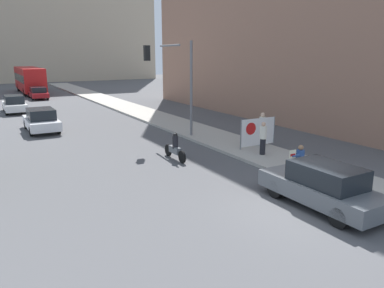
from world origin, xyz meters
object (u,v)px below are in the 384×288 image
(car_on_road_nearest, at_px, (41,120))
(car_on_road_distant, at_px, (38,93))
(car_on_road_midblock, at_px, (14,104))
(pedestrian_behind, at_px, (262,129))
(motorcycle_on_road, at_px, (175,148))
(jogger_on_sidewalk, at_px, (263,138))
(seated_protester, at_px, (301,158))
(traffic_light_pole, at_px, (175,73))
(parked_car_curbside, at_px, (323,186))
(city_bus_on_road, at_px, (29,79))
(protest_banner, at_px, (258,132))

(car_on_road_nearest, relative_size, car_on_road_distant, 1.06)
(car_on_road_midblock, relative_size, car_on_road_distant, 1.07)
(pedestrian_behind, bearing_deg, car_on_road_nearest, 165.31)
(motorcycle_on_road, bearing_deg, jogger_on_sidewalk, -24.77)
(car_on_road_nearest, xyz_separation_m, car_on_road_distant, (2.58, 19.92, -0.06))
(seated_protester, bearing_deg, car_on_road_midblock, 111.31)
(traffic_light_pole, distance_m, car_on_road_nearest, 9.97)
(traffic_light_pole, height_order, parked_car_curbside, traffic_light_pole)
(parked_car_curbside, relative_size, car_on_road_distant, 1.06)
(seated_protester, xyz_separation_m, pedestrian_behind, (1.80, 4.67, 0.29))
(car_on_road_distant, bearing_deg, motorcycle_on_road, -86.26)
(parked_car_curbside, height_order, motorcycle_on_road, parked_car_curbside)
(jogger_on_sidewalk, distance_m, car_on_road_nearest, 15.12)
(car_on_road_distant, bearing_deg, parked_car_curbside, -84.66)
(jogger_on_sidewalk, distance_m, parked_car_curbside, 6.35)
(seated_protester, xyz_separation_m, motorcycle_on_road, (-3.41, 4.94, -0.22))
(seated_protester, bearing_deg, jogger_on_sidewalk, 82.29)
(city_bus_on_road, bearing_deg, jogger_on_sidewalk, -81.59)
(jogger_on_sidewalk, height_order, car_on_road_midblock, jogger_on_sidewalk)
(protest_banner, relative_size, car_on_road_midblock, 0.51)
(jogger_on_sidewalk, xyz_separation_m, parked_car_curbside, (-2.38, -5.88, -0.24))
(pedestrian_behind, xyz_separation_m, car_on_road_nearest, (-9.79, 10.91, -0.33))
(seated_protester, distance_m, car_on_road_distant, 35.91)
(protest_banner, xyz_separation_m, traffic_light_pole, (-2.63, 4.46, 2.98))
(protest_banner, bearing_deg, pedestrian_behind, 24.50)
(pedestrian_behind, relative_size, car_on_road_nearest, 0.40)
(seated_protester, height_order, jogger_on_sidewalk, jogger_on_sidewalk)
(car_on_road_nearest, bearing_deg, protest_banner, -50.12)
(jogger_on_sidewalk, height_order, traffic_light_pole, traffic_light_pole)
(car_on_road_nearest, bearing_deg, car_on_road_midblock, 94.46)
(parked_car_curbside, distance_m, motorcycle_on_road, 7.87)
(traffic_light_pole, relative_size, parked_car_curbside, 1.27)
(jogger_on_sidewalk, xyz_separation_m, traffic_light_pole, (-1.87, 5.80, 2.98))
(seated_protester, bearing_deg, protest_banner, 75.91)
(city_bus_on_road, bearing_deg, traffic_light_pole, -83.27)
(traffic_light_pole, bearing_deg, parked_car_curbside, -92.52)
(parked_car_curbside, height_order, car_on_road_distant, parked_car_curbside)
(jogger_on_sidewalk, xyz_separation_m, city_bus_on_road, (-5.89, 39.85, 0.93))
(seated_protester, distance_m, motorcycle_on_road, 6.01)
(car_on_road_nearest, distance_m, car_on_road_distant, 20.09)
(city_bus_on_road, bearing_deg, pedestrian_behind, -79.44)
(traffic_light_pole, bearing_deg, pedestrian_behind, -53.67)
(protest_banner, distance_m, car_on_road_distant, 31.77)
(seated_protester, xyz_separation_m, car_on_road_midblock, (-8.77, 25.55, -0.04))
(protest_banner, distance_m, motorcycle_on_road, 4.77)
(traffic_light_pole, xyz_separation_m, parked_car_curbside, (-0.51, -11.67, -3.22))
(protest_banner, xyz_separation_m, car_on_road_midblock, (-10.08, 21.10, -0.24))
(pedestrian_behind, xyz_separation_m, traffic_light_pole, (-3.12, 4.24, 2.89))
(car_on_road_distant, bearing_deg, car_on_road_nearest, -97.39)
(parked_car_curbside, xyz_separation_m, motorcycle_on_road, (-1.58, 7.71, -0.19))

